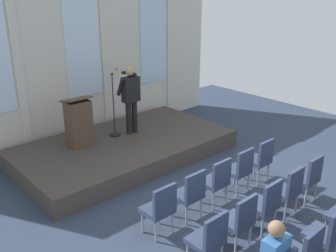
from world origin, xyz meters
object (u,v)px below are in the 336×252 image
object	(u,v)px
chair_r0_c3	(240,168)
chair_r1_c3	(288,188)
mic_stand	(114,122)
chair_r2_c2	(328,232)
speaker	(130,95)
chair_r1_c4	(308,176)
chair_r1_c2	(266,202)
lectern	(79,122)
chair_r1_c1	(240,219)
chair_r0_c4	(261,158)
chair_r0_c0	(160,207)
chair_r0_c2	(217,179)
chair_r0_c1	(190,192)
chair_r1_c0	(209,238)

from	to	relation	value
chair_r0_c3	chair_r1_c3	size ratio (longest dim) A/B	1.00
chair_r0_c3	chair_r1_c3	world-z (taller)	same
chair_r1_c3	mic_stand	bearing A→B (deg)	98.76
chair_r0_c3	chair_r2_c2	world-z (taller)	same
speaker	chair_r1_c4	bearing A→B (deg)	-77.37
mic_stand	chair_r1_c2	bearing A→B (deg)	-90.19
lectern	chair_r0_c3	xyz separation A→B (m)	(1.60, -3.36, -0.44)
chair_r1_c4	chair_r1_c2	bearing A→B (deg)	180.00
mic_stand	chair_r2_c2	distance (m)	5.43
lectern	chair_r1_c4	world-z (taller)	lectern
chair_r1_c1	chair_r1_c2	xyz separation A→B (m)	(0.69, 0.00, 0.00)
chair_r0_c4	chair_r1_c4	world-z (taller)	same
chair_r0_c0	chair_r0_c3	size ratio (longest dim) A/B	1.00
mic_stand	chair_r1_c1	xyz separation A→B (m)	(-0.70, -4.37, -0.22)
chair_r0_c4	chair_r1_c3	size ratio (longest dim) A/B	1.00
speaker	chair_r1_c4	world-z (taller)	speaker
chair_r0_c2	mic_stand	bearing A→B (deg)	89.75
chair_r0_c1	chair_r1_c1	size ratio (longest dim) A/B	1.00
chair_r0_c1	chair_r0_c4	world-z (taller)	same
chair_r0_c0	chair_r0_c3	world-z (taller)	same
chair_r1_c4	chair_r1_c0	bearing A→B (deg)	180.00
chair_r0_c0	chair_r1_c3	world-z (taller)	same
chair_r0_c3	chair_r1_c1	bearing A→B (deg)	-142.35
mic_stand	chair_r0_c1	xyz separation A→B (m)	(-0.70, -3.31, -0.22)
chair_r0_c4	chair_r1_c1	xyz separation A→B (m)	(-2.06, -1.06, 0.00)
chair_r1_c0	chair_r1_c3	xyz separation A→B (m)	(2.06, 0.00, 0.00)
chair_r0_c1	chair_r1_c1	distance (m)	1.06
chair_r0_c0	chair_r2_c2	world-z (taller)	same
mic_stand	chair_r1_c3	world-z (taller)	mic_stand
chair_r0_c1	chair_r0_c2	world-z (taller)	same
chair_r1_c4	chair_r0_c4	bearing A→B (deg)	90.00
chair_r0_c1	chair_r1_c3	distance (m)	1.73
chair_r1_c2	chair_r1_c3	world-z (taller)	same
lectern	chair_r0_c1	size ratio (longest dim) A/B	1.23
chair_r0_c0	chair_r2_c2	size ratio (longest dim) A/B	1.00
chair_r1_c4	speaker	bearing A→B (deg)	102.63
chair_r0_c1	chair_r1_c2	bearing A→B (deg)	-57.05
chair_r0_c2	chair_r0_c0	bearing A→B (deg)	180.00
chair_r0_c3	chair_r2_c2	distance (m)	2.23
mic_stand	chair_r1_c0	bearing A→B (deg)	-107.64
lectern	chair_r1_c2	xyz separation A→B (m)	(0.91, -4.42, -0.44)
chair_r0_c4	chair_r1_c1	distance (m)	2.32
mic_stand	chair_r1_c4	xyz separation A→B (m)	(1.36, -4.37, -0.22)
speaker	chair_r0_c3	bearing A→B (deg)	-85.28
speaker	chair_r0_c2	bearing A→B (deg)	-97.62
chair_r1_c1	chair_r1_c4	world-z (taller)	same
speaker	chair_r1_c0	world-z (taller)	speaker
chair_r0_c1	chair_r0_c4	distance (m)	2.06
chair_r0_c1	chair_r1_c0	xyz separation A→B (m)	(-0.69, -1.06, 0.00)
chair_r1_c1	chair_r2_c2	bearing A→B (deg)	-57.05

